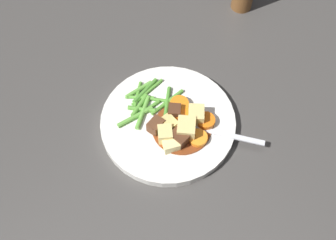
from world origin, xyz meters
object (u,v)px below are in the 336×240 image
carrot_slice_3 (183,115)px  potato_chunk_2 (196,115)px  fork (214,132)px  meat_chunk_3 (180,138)px  meat_chunk_2 (157,127)px  meat_chunk_0 (188,123)px  potato_chunk_4 (165,134)px  dinner_plate (168,122)px  carrot_slice_0 (175,121)px  potato_chunk_3 (186,129)px  carrot_slice_4 (198,138)px  potato_chunk_0 (171,145)px  potato_chunk_1 (168,125)px  carrot_slice_2 (206,121)px  carrot_slice_1 (179,105)px  meat_chunk_1 (173,110)px

carrot_slice_3 → potato_chunk_2: 0.03m
fork → potato_chunk_2: bearing=-171.2°
meat_chunk_3 → meat_chunk_2: bearing=-160.0°
meat_chunk_0 → meat_chunk_2: size_ratio=0.82×
potato_chunk_4 → dinner_plate: bearing=131.8°
carrot_slice_3 → potato_chunk_4: potato_chunk_4 is taller
potato_chunk_4 → meat_chunk_3: bearing=34.7°
meat_chunk_2 → meat_chunk_3: 0.05m
carrot_slice_0 → potato_chunk_3: 0.03m
carrot_slice_3 → potato_chunk_2: bearing=36.0°
potato_chunk_2 → potato_chunk_3: (0.01, -0.03, 0.00)m
carrot_slice_4 → potato_chunk_4: 0.06m
dinner_plate → meat_chunk_2: meat_chunk_2 is taller
carrot_slice_4 → potato_chunk_0: (-0.02, -0.05, 0.00)m
meat_chunk_0 → fork: size_ratio=0.16×
potato_chunk_4 → meat_chunk_3: potato_chunk_4 is taller
potato_chunk_1 → fork: size_ratio=0.20×
potato_chunk_1 → meat_chunk_0: size_ratio=1.28×
dinner_plate → meat_chunk_3: 0.05m
fork → meat_chunk_0: bearing=-147.5°
potato_chunk_3 → potato_chunk_4: 0.04m
meat_chunk_2 → fork: 0.11m
carrot_slice_2 → carrot_slice_4: 0.04m
carrot_slice_1 → carrot_slice_3: 0.02m
carrot_slice_4 → potato_chunk_3: size_ratio=0.95×
carrot_slice_0 → meat_chunk_0: meat_chunk_0 is taller
carrot_slice_1 → carrot_slice_4: 0.08m
meat_chunk_0 → meat_chunk_3: 0.04m
dinner_plate → potato_chunk_4: size_ratio=8.81×
meat_chunk_0 → carrot_slice_2: bearing=59.6°
carrot_slice_0 → meat_chunk_2: (-0.01, -0.04, 0.01)m
meat_chunk_2 → potato_chunk_3: bearing=43.2°
potato_chunk_3 → meat_chunk_0: potato_chunk_3 is taller
dinner_plate → potato_chunk_1: 0.03m
carrot_slice_0 → fork: 0.08m
dinner_plate → fork: (0.08, 0.05, 0.01)m
carrot_slice_3 → potato_chunk_2: size_ratio=1.06×
carrot_slice_4 → potato_chunk_3: potato_chunk_3 is taller
fork → carrot_slice_1: bearing=-172.5°
potato_chunk_3 → meat_chunk_2: 0.05m
dinner_plate → meat_chunk_2: (0.00, -0.03, 0.02)m
potato_chunk_3 → fork: bearing=50.4°
dinner_plate → carrot_slice_0: 0.02m
meat_chunk_1 → meat_chunk_3: 0.06m
potato_chunk_3 → potato_chunk_0: bearing=-84.0°
potato_chunk_0 → meat_chunk_1: meat_chunk_1 is taller
carrot_slice_0 → meat_chunk_3: (0.04, -0.02, 0.01)m
meat_chunk_3 → meat_chunk_0: bearing=113.4°
carrot_slice_0 → potato_chunk_0: bearing=-48.8°
carrot_slice_4 → potato_chunk_2: potato_chunk_2 is taller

